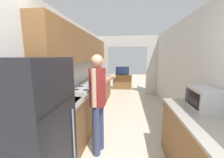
{
  "coord_description": "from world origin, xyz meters",
  "views": [
    {
      "loc": [
        0.05,
        -0.56,
        1.65
      ],
      "look_at": [
        -0.41,
        3.37,
        0.99
      ],
      "focal_mm": 22.0,
      "sensor_mm": 36.0,
      "label": 1
    }
  ],
  "objects_px": {
    "range_oven": "(84,106)",
    "tv_cabinet": "(122,82)",
    "microwave": "(204,99)",
    "refrigerator": "(34,133)",
    "person": "(98,102)",
    "television": "(122,71)"
  },
  "relations": [
    {
      "from": "refrigerator",
      "to": "microwave",
      "type": "height_order",
      "value": "refrigerator"
    },
    {
      "from": "tv_cabinet",
      "to": "television",
      "type": "distance_m",
      "value": 0.56
    },
    {
      "from": "range_oven",
      "to": "microwave",
      "type": "relative_size",
      "value": 2.18
    },
    {
      "from": "refrigerator",
      "to": "television",
      "type": "bearing_deg",
      "value": 82.52
    },
    {
      "from": "microwave",
      "to": "person",
      "type": "bearing_deg",
      "value": 173.89
    },
    {
      "from": "refrigerator",
      "to": "tv_cabinet",
      "type": "height_order",
      "value": "refrigerator"
    },
    {
      "from": "person",
      "to": "television",
      "type": "relative_size",
      "value": 2.55
    },
    {
      "from": "refrigerator",
      "to": "tv_cabinet",
      "type": "distance_m",
      "value": 5.7
    },
    {
      "from": "range_oven",
      "to": "tv_cabinet",
      "type": "relative_size",
      "value": 1.12
    },
    {
      "from": "person",
      "to": "television",
      "type": "bearing_deg",
      "value": 7.79
    },
    {
      "from": "range_oven",
      "to": "television",
      "type": "bearing_deg",
      "value": 78.77
    },
    {
      "from": "refrigerator",
      "to": "person",
      "type": "bearing_deg",
      "value": 58.96
    },
    {
      "from": "refrigerator",
      "to": "range_oven",
      "type": "xyz_separation_m",
      "value": [
        -0.02,
        1.77,
        -0.36
      ]
    },
    {
      "from": "refrigerator",
      "to": "person",
      "type": "relative_size",
      "value": 0.98
    },
    {
      "from": "microwave",
      "to": "tv_cabinet",
      "type": "bearing_deg",
      "value": 105.16
    },
    {
      "from": "refrigerator",
      "to": "television",
      "type": "relative_size",
      "value": 2.49
    },
    {
      "from": "range_oven",
      "to": "person",
      "type": "xyz_separation_m",
      "value": [
        0.55,
        -0.91,
        0.44
      ]
    },
    {
      "from": "person",
      "to": "television",
      "type": "xyz_separation_m",
      "value": [
        0.21,
        4.72,
        0.02
      ]
    },
    {
      "from": "range_oven",
      "to": "microwave",
      "type": "xyz_separation_m",
      "value": [
        2.09,
        -1.07,
        0.6
      ]
    },
    {
      "from": "person",
      "to": "microwave",
      "type": "distance_m",
      "value": 1.57
    },
    {
      "from": "person",
      "to": "refrigerator",
      "type": "bearing_deg",
      "value": 159.32
    },
    {
      "from": "refrigerator",
      "to": "person",
      "type": "height_order",
      "value": "person"
    }
  ]
}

